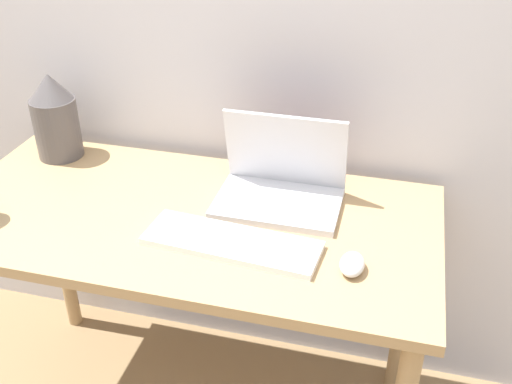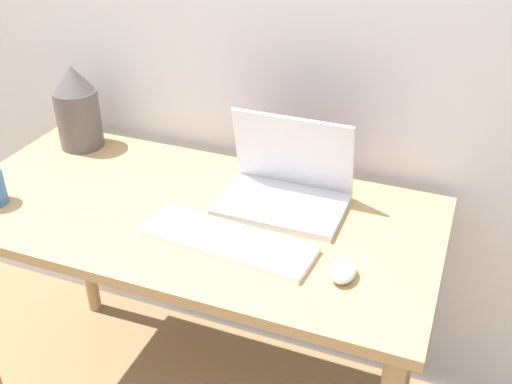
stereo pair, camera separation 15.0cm
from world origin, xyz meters
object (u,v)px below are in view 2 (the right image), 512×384
Objects in this scene: keyboard at (228,241)px; vase at (77,108)px; laptop at (286,186)px; mouse at (343,271)px; mp3_player at (226,212)px.

vase is at bearing 153.49° from keyboard.
laptop is 3.83× the size of mouse.
laptop reaches higher than mp3_player.
mouse is (0.23, -0.26, -0.03)m from laptop.
vase is (-0.95, 0.35, 0.11)m from mouse.
mp3_player is at bearing 157.41° from mouse.
keyboard is 0.30m from mouse.
vase reaches higher than laptop.
laptop is at bearing 73.68° from keyboard.
mouse is 1.38× the size of mp3_player.
keyboard is at bearing -26.51° from vase.
mp3_player is (-0.36, 0.15, -0.01)m from mouse.
keyboard is 7.05× the size of mp3_player.
keyboard is 0.14m from mp3_player.
vase is at bearing 172.80° from laptop.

